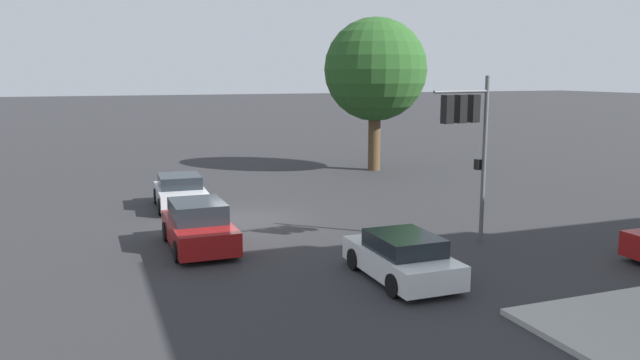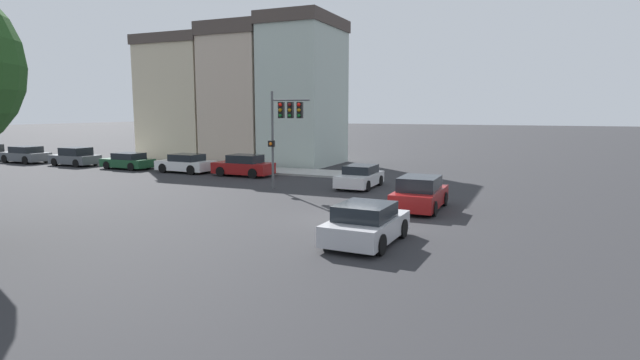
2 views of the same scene
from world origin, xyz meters
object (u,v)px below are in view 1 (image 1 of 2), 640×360
at_px(street_tree, 375,70).
at_px(crossing_car_2, 199,226).
at_px(traffic_signal, 467,124).
at_px(crossing_car_1, 180,192).
at_px(crossing_car_0, 402,257).

distance_m(street_tree, crossing_car_2, 18.89).
relative_size(street_tree, traffic_signal, 1.59).
bearing_deg(street_tree, traffic_signal, -15.45).
bearing_deg(crossing_car_1, traffic_signal, 42.81).
distance_m(crossing_car_0, crossing_car_2, 6.96).
bearing_deg(crossing_car_0, crossing_car_2, 41.94).
relative_size(crossing_car_1, crossing_car_2, 0.94).
distance_m(traffic_signal, crossing_car_0, 5.55).
xyz_separation_m(traffic_signal, crossing_car_2, (-2.69, -8.29, -3.29)).
xyz_separation_m(crossing_car_0, crossing_car_1, (-11.73, -4.27, 0.04)).
relative_size(traffic_signal, crossing_car_2, 1.33).
xyz_separation_m(traffic_signal, crossing_car_1, (-9.25, -7.90, -3.35)).
bearing_deg(crossing_car_2, crossing_car_1, 176.74).
height_order(traffic_signal, crossing_car_2, traffic_signal).
relative_size(traffic_signal, crossing_car_1, 1.42).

